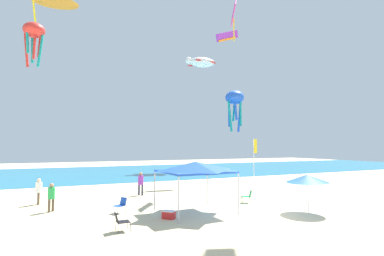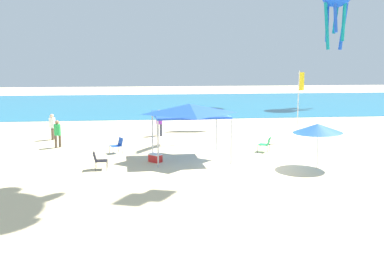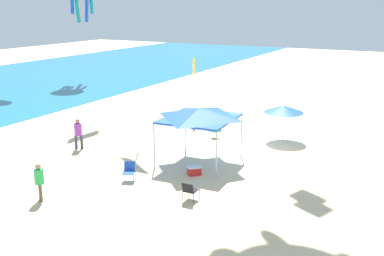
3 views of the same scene
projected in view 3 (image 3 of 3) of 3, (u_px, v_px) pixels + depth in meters
name	position (u px, v px, depth m)	size (l,w,h in m)	color
ground	(256.00, 152.00, 24.39)	(120.00, 120.00, 0.10)	beige
canopy_tent	(200.00, 114.00, 22.06)	(3.76, 3.49, 2.79)	#B7B7BC
beach_umbrella	(284.00, 109.00, 25.88)	(2.28, 2.27, 2.11)	silver
folding_chair_left_of_tent	(190.00, 190.00, 18.04)	(0.63, 0.55, 0.82)	black
folding_chair_right_of_tent	(217.00, 130.00, 26.71)	(0.79, 0.75, 0.82)	black
folding_chair_facing_ocean	(129.00, 170.00, 20.18)	(0.79, 0.74, 0.82)	black
cooler_box	(194.00, 171.00, 20.88)	(0.72, 0.73, 0.40)	red
banner_flag	(193.00, 83.00, 30.08)	(0.36, 0.06, 4.31)	silver
person_by_tent	(39.00, 179.00, 17.96)	(0.37, 0.37, 1.57)	brown
person_near_umbrella	(78.00, 131.00, 24.45)	(0.40, 0.40, 1.70)	#33384C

